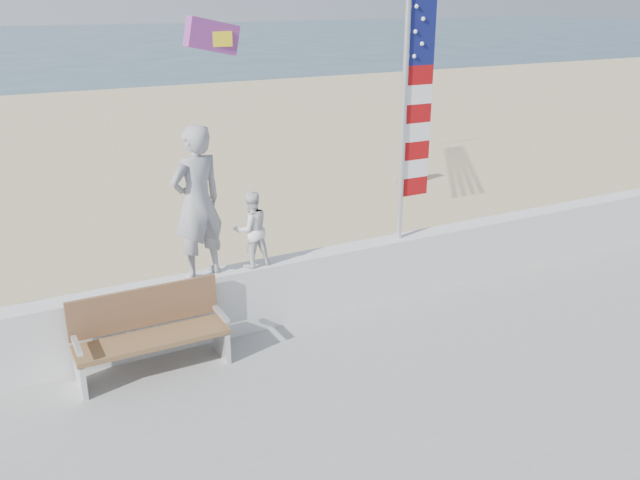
# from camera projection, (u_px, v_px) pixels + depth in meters

# --- Properties ---
(ground) EXTENTS (220.00, 220.00, 0.00)m
(ground) POSITION_uv_depth(u_px,v_px,m) (376.00, 396.00, 8.00)
(ground) COLOR #2C4758
(ground) RESTS_ON ground
(sand) EXTENTS (90.00, 40.00, 0.08)m
(sand) POSITION_uv_depth(u_px,v_px,m) (165.00, 200.00, 15.47)
(sand) COLOR tan
(sand) RESTS_ON ground
(seawall) EXTENTS (30.00, 0.35, 0.90)m
(seawall) POSITION_uv_depth(u_px,v_px,m) (301.00, 286.00, 9.45)
(seawall) COLOR silver
(seawall) RESTS_ON boardwalk
(adult) EXTENTS (0.81, 0.65, 1.94)m
(adult) POSITION_uv_depth(u_px,v_px,m) (197.00, 203.00, 8.34)
(adult) COLOR gray
(adult) RESTS_ON seawall
(child) EXTENTS (0.52, 0.42, 1.02)m
(child) POSITION_uv_depth(u_px,v_px,m) (251.00, 229.00, 8.81)
(child) COLOR silver
(child) RESTS_ON seawall
(bench) EXTENTS (1.80, 0.57, 1.00)m
(bench) POSITION_uv_depth(u_px,v_px,m) (150.00, 331.00, 8.07)
(bench) COLOR brown
(bench) RESTS_ON boardwalk
(flag) EXTENTS (0.50, 0.08, 3.50)m
(flag) POSITION_uv_depth(u_px,v_px,m) (412.00, 107.00, 9.41)
(flag) COLOR silver
(flag) RESTS_ON seawall
(parafoil_kite) EXTENTS (1.03, 0.36, 0.69)m
(parafoil_kite) POSITION_uv_depth(u_px,v_px,m) (213.00, 36.00, 11.84)
(parafoil_kite) COLOR red
(parafoil_kite) RESTS_ON ground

